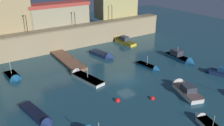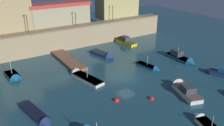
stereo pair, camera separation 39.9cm
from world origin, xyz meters
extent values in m
plane|color=#1E4756|center=(0.00, 0.00, 0.00)|extent=(106.10, 106.10, 0.00)
cube|color=#9E8966|center=(0.00, 18.96, 2.22)|extent=(45.36, 2.55, 4.44)
cube|color=#817053|center=(0.00, 18.96, 4.56)|extent=(45.36, 2.85, 0.24)
cube|color=tan|center=(-1.93, 22.19, 6.52)|extent=(12.83, 3.92, 4.15)
cube|color=#B33B32|center=(-1.93, 22.19, 8.94)|extent=(13.35, 4.08, 0.70)
cube|color=tan|center=(13.28, 22.49, 8.31)|extent=(10.15, 4.51, 7.73)
cube|color=brown|center=(-4.78, 12.05, 0.25)|extent=(2.60, 11.27, 0.51)
cylinder|color=brown|center=(-3.61, 15.81, 0.35)|extent=(0.20, 0.20, 0.70)
cylinder|color=brown|center=(-3.61, 12.05, 0.35)|extent=(0.20, 0.20, 0.70)
cylinder|color=brown|center=(-3.61, 8.29, 0.35)|extent=(0.20, 0.20, 0.70)
cylinder|color=black|center=(-9.61, 18.96, 6.40)|extent=(0.12, 0.12, 3.43)
sphere|color=#F9D172|center=(-9.61, 18.96, 8.26)|extent=(0.32, 0.32, 0.32)
cylinder|color=black|center=(0.34, 18.96, 6.14)|extent=(0.12, 0.12, 2.91)
sphere|color=#F9D172|center=(0.34, 18.96, 7.74)|extent=(0.32, 0.32, 0.32)
cylinder|color=black|center=(9.71, 18.96, 6.40)|extent=(0.12, 0.12, 3.43)
sphere|color=#F9D172|center=(9.71, 18.96, 8.26)|extent=(0.32, 0.32, 0.32)
cube|color=#195689|center=(5.89, 2.05, 0.23)|extent=(1.90, 4.14, 0.46)
cone|color=#195689|center=(6.26, -0.42, 0.23)|extent=(1.41, 1.29, 1.25)
cube|color=#091E30|center=(5.89, 2.05, 0.42)|extent=(1.94, 4.22, 0.08)
cylinder|color=#B2B2B7|center=(5.92, 1.91, 1.31)|extent=(0.08, 0.08, 1.71)
cube|color=silver|center=(4.38, -8.29, 0.34)|extent=(3.47, 5.48, 0.68)
cone|color=silver|center=(5.44, -5.24, 0.34)|extent=(2.15, 1.91, 1.79)
cube|color=#7C615A|center=(4.38, -8.29, 0.64)|extent=(3.54, 5.59, 0.08)
cube|color=#333842|center=(4.34, -8.41, 1.08)|extent=(2.02, 2.23, 0.81)
cube|color=#99B7C6|center=(4.64, -7.54, 1.12)|extent=(1.29, 0.50, 0.48)
cube|color=silver|center=(-5.26, 3.12, 0.27)|extent=(3.00, 6.21, 0.54)
cone|color=silver|center=(-6.03, 6.67, 0.27)|extent=(1.94, 1.72, 1.69)
cube|color=#526D50|center=(-5.26, 3.12, 0.50)|extent=(3.06, 6.34, 0.08)
cylinder|color=#B2B2B7|center=(-5.26, 3.12, 1.40)|extent=(0.08, 0.08, 1.73)
cube|color=#195689|center=(-14.91, 10.73, 0.30)|extent=(1.95, 3.52, 0.61)
cone|color=#195689|center=(-14.70, 8.63, 0.30)|extent=(1.63, 1.10, 1.54)
cube|color=#092D41|center=(-14.91, 10.73, 0.57)|extent=(1.99, 3.59, 0.08)
cylinder|color=#B2B2B7|center=(-14.92, 10.77, 1.68)|extent=(0.08, 0.08, 2.15)
cube|color=navy|center=(-14.85, -1.42, 0.26)|extent=(2.44, 5.62, 0.51)
cone|color=navy|center=(-14.18, -4.73, 0.26)|extent=(1.57, 1.63, 1.32)
cube|color=#141D3A|center=(-14.85, -1.42, 0.47)|extent=(2.49, 5.73, 0.08)
cone|color=white|center=(1.27, -12.53, 0.25)|extent=(1.62, 1.44, 1.38)
cube|color=gray|center=(0.60, -14.91, 0.47)|extent=(2.52, 4.28, 0.08)
cylinder|color=#B2B2B7|center=(0.60, -14.91, 1.19)|extent=(0.08, 0.08, 1.36)
cube|color=gold|center=(10.43, 14.45, 0.35)|extent=(2.37, 5.44, 0.71)
cone|color=gold|center=(10.06, 17.72, 0.35)|extent=(1.84, 1.58, 1.69)
cube|color=brown|center=(10.43, 14.45, 0.67)|extent=(2.41, 5.55, 0.08)
cube|color=#333842|center=(10.38, 14.90, 1.20)|extent=(1.56, 2.01, 0.99)
cube|color=navy|center=(1.98, 11.39, 0.32)|extent=(2.76, 5.10, 0.64)
cone|color=navy|center=(2.63, 8.42, 0.32)|extent=(1.93, 1.68, 1.67)
cube|color=#121F36|center=(1.98, 11.39, 0.60)|extent=(2.82, 5.21, 0.08)
cube|color=navy|center=(13.93, -7.73, 0.38)|extent=(2.76, 4.52, 0.75)
cone|color=navy|center=(12.94, -5.18, 0.38)|extent=(1.57, 1.58, 1.21)
cube|color=#0D1F3B|center=(13.93, -7.73, 0.71)|extent=(2.82, 4.61, 0.08)
cube|color=navy|center=(13.85, -7.53, 1.10)|extent=(1.40, 1.86, 0.71)
cube|color=#195689|center=(13.61, 1.62, 0.26)|extent=(2.24, 5.65, 0.53)
cone|color=#195689|center=(13.38, -1.79, 0.26)|extent=(1.87, 1.51, 1.79)
cube|color=#0C3038|center=(13.61, 1.62, 0.49)|extent=(2.28, 5.76, 0.08)
cube|color=#333842|center=(13.64, 2.21, 1.07)|extent=(1.62, 2.10, 1.08)
cylinder|color=#B2B2B7|center=(13.63, 1.95, 1.40)|extent=(0.08, 0.08, 1.75)
sphere|color=red|center=(-0.52, -6.49, 0.00)|extent=(0.71, 0.71, 0.71)
sphere|color=red|center=(-4.75, -4.31, 0.00)|extent=(0.77, 0.77, 0.77)
camera|label=1|loc=(-19.94, -26.12, 16.81)|focal=37.33mm
camera|label=2|loc=(-19.60, -26.33, 16.81)|focal=37.33mm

